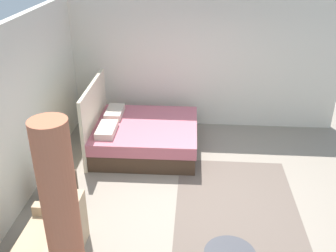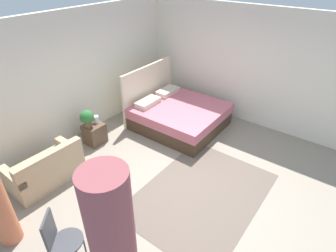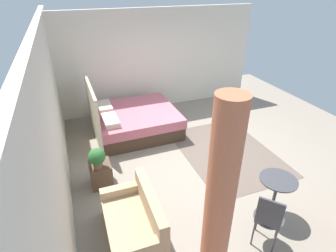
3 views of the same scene
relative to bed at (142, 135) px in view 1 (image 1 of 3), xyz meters
The scene contains 10 objects.
ground_plane 1.95m from the bed, 142.82° to the right, with size 8.66×8.63×0.02m, color gray.
wall_back 2.49m from the bed, 132.82° to the left, with size 8.66×0.12×2.73m, color silver.
wall_right 2.04m from the bed, 41.87° to the right, with size 0.12×5.63×2.73m, color silver.
area_rug 2.38m from the bed, 133.90° to the right, with size 2.59×1.88×0.01m, color #66564C.
bed is the anchor object (origin of this frame).
couch 3.16m from the bed, 166.32° to the left, with size 1.26×0.74×0.76m.
nightstand 2.00m from the bed, 148.80° to the left, with size 0.41×0.38×0.45m.
potted_plant 2.13m from the bed, 149.50° to the left, with size 0.30×0.30×0.39m.
vase 1.92m from the bed, 146.17° to the left, with size 0.13×0.13×0.16m.
curtain_right 4.23m from the bed, behind, with size 0.30×0.30×2.58m.
Camera 1 is at (-5.08, 0.16, 3.80)m, focal length 41.61 mm.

